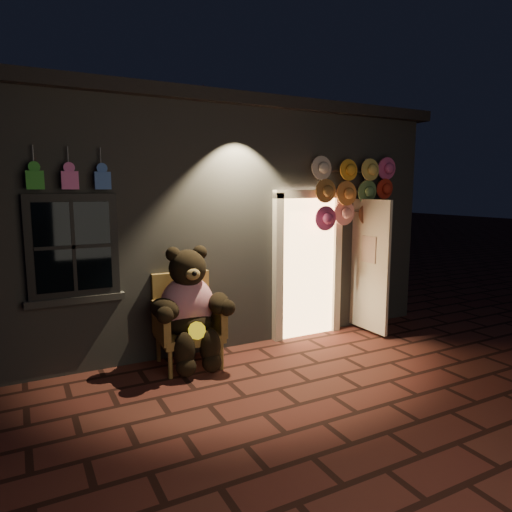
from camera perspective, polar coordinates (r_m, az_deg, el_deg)
ground at (r=5.29m, az=2.85°, el=-16.27°), size 60.00×60.00×0.00m
shop_building at (r=8.50m, az=-10.94°, el=5.09°), size 7.30×5.95×3.51m
wicker_armchair at (r=5.88m, az=-8.70°, el=-7.86°), size 0.82×0.74×1.14m
teddy_bear at (r=5.69m, az=-8.30°, el=-6.34°), size 1.08×0.85×1.49m
hat_rack at (r=7.04m, az=12.15°, el=7.92°), size 1.52×0.22×2.68m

